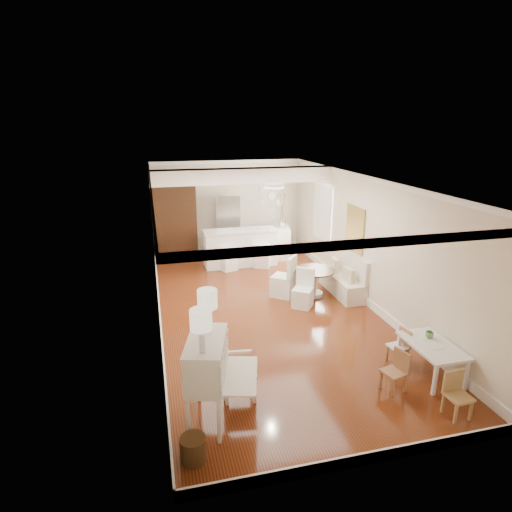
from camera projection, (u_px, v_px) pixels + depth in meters
name	position (u px, v px, depth m)	size (l,w,h in m)	color
room	(265.00, 217.00, 8.94)	(9.00, 9.04, 2.82)	brown
secretary_bureau	(207.00, 381.00, 5.66)	(0.96, 0.98, 1.23)	white
gustavian_armchair	(239.00, 369.00, 6.23)	(0.51, 0.51, 0.90)	white
wicker_basket	(193.00, 449.00, 5.10)	(0.32, 0.32, 0.32)	#4D3018
kids_table	(431.00, 359.00, 6.81)	(0.65, 1.09, 0.54)	silver
kids_chair_a	(394.00, 372.00, 6.38)	(0.31, 0.31, 0.65)	#9E6D48
kids_chair_b	(398.00, 346.00, 7.15)	(0.29, 0.29, 0.61)	#A7794C
kids_chair_c	(459.00, 396.00, 5.82)	(0.32, 0.32, 0.66)	#A37D4A
banquette	(343.00, 274.00, 10.00)	(0.52, 1.60, 0.98)	silver
dining_table	(314.00, 283.00, 9.91)	(0.94, 0.94, 0.64)	#4C3118
slip_chair_near	(303.00, 289.00, 9.27)	(0.40, 0.42, 0.84)	white
slip_chair_far	(283.00, 276.00, 9.85)	(0.47, 0.49, 0.98)	white
breakfast_counter	(240.00, 248.00, 11.96)	(2.05, 0.65, 1.03)	white
bar_stool_left	(228.00, 252.00, 11.59)	(0.41, 0.41, 1.03)	white
bar_stool_right	(263.00, 248.00, 11.83)	(0.43, 0.43, 1.07)	white
pantry_cabinet	(175.00, 220.00, 12.38)	(1.20, 0.60, 2.30)	#381E11
fridge	(240.00, 225.00, 12.86)	(0.75, 0.65, 1.80)	silver
sideboard	(282.00, 242.00, 12.73)	(0.43, 0.97, 0.92)	silver
pencil_cup	(429.00, 335.00, 6.92)	(0.13, 0.13, 0.11)	#67A560
branch_vase	(281.00, 224.00, 12.56)	(0.18, 0.18, 0.19)	silver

